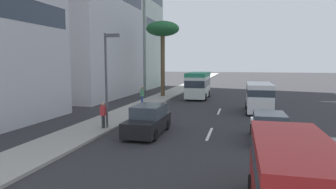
% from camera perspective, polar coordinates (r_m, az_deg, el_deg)
% --- Properties ---
extents(ground_plane, '(198.00, 198.00, 0.00)m').
position_cam_1_polar(ground_plane, '(34.30, 10.72, -1.00)').
color(ground_plane, '#2D2D30').
extents(sidewalk_right, '(162.00, 2.88, 0.15)m').
position_cam_1_polar(sidewalk_right, '(35.43, -1.31, -0.54)').
color(sidewalk_right, '#9E9B93').
rests_on(sidewalk_right, ground_plane).
extents(lane_stripe_mid, '(3.20, 0.16, 0.01)m').
position_cam_1_polar(lane_stripe_mid, '(17.93, 7.95, -7.48)').
color(lane_stripe_mid, silver).
rests_on(lane_stripe_mid, ground_plane).
extents(lane_stripe_far, '(3.20, 0.16, 0.01)m').
position_cam_1_polar(lane_stripe_far, '(26.10, 9.78, -3.21)').
color(lane_stripe_far, silver).
rests_on(lane_stripe_far, ground_plane).
extents(minibus_lead, '(6.11, 2.37, 3.05)m').
position_cam_1_polar(minibus_lead, '(34.96, 5.79, 1.96)').
color(minibus_lead, silver).
rests_on(minibus_lead, ground_plane).
extents(van_second, '(5.00, 2.07, 2.27)m').
position_cam_1_polar(van_second, '(8.43, 22.85, -14.55)').
color(van_second, '#A51E1E').
rests_on(van_second, ground_plane).
extents(car_third, '(4.50, 1.85, 1.70)m').
position_cam_1_polar(car_third, '(17.67, -3.82, -5.00)').
color(car_third, black).
rests_on(car_third, ground_plane).
extents(car_fourth, '(4.11, 1.83, 1.55)m').
position_cam_1_polar(car_fourth, '(16.92, 18.78, -6.05)').
color(car_fourth, white).
rests_on(car_fourth, ground_plane).
extents(van_fifth, '(5.12, 2.15, 2.47)m').
position_cam_1_polar(van_fifth, '(26.30, 17.07, -0.23)').
color(van_fifth, white).
rests_on(van_fifth, ground_plane).
extents(pedestrian_near_lamp, '(0.38, 0.32, 1.78)m').
position_cam_1_polar(pedestrian_near_lamp, '(28.31, -5.00, -0.10)').
color(pedestrian_near_lamp, navy).
rests_on(pedestrian_near_lamp, sidewalk_right).
extents(pedestrian_mid_block, '(0.30, 0.34, 1.62)m').
position_cam_1_polar(pedestrian_mid_block, '(18.92, -12.34, -3.66)').
color(pedestrian_mid_block, '#333338').
rests_on(pedestrian_mid_block, sidewalk_right).
extents(palm_tree, '(3.98, 3.98, 8.99)m').
position_cam_1_polar(palm_tree, '(36.43, -1.03, 12.07)').
color(palm_tree, brown).
rests_on(palm_tree, sidewalk_right).
extents(street_lamp, '(0.24, 0.97, 5.84)m').
position_cam_1_polar(street_lamp, '(18.67, -11.49, 4.86)').
color(street_lamp, '#4C4C51').
rests_on(street_lamp, sidewalk_right).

